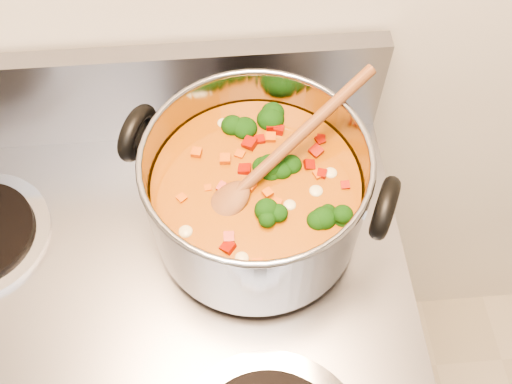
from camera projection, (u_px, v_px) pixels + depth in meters
The scene contains 3 objects.
stockpot at pixel (256, 194), 0.71m from camera, with size 0.33×0.27×0.16m.
wooden_spoon at pixel (265, 168), 0.68m from camera, with size 0.23×0.17×0.10m.
cooktop_crumbs at pixel (216, 313), 0.71m from camera, with size 0.30×0.04×0.01m.
Camera 1 is at (0.21, 0.93, 1.61)m, focal length 40.00 mm.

